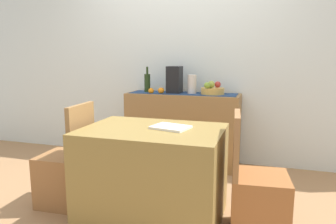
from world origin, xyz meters
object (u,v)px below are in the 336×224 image
(coffee_maker, at_px, (174,80))
(chair_by_corner, at_px, (257,199))
(ceramic_vase, at_px, (192,84))
(open_book, at_px, (171,127))
(dining_table, at_px, (153,174))
(chair_near_window, at_px, (67,175))
(fruit_bowl, at_px, (213,91))
(sideboard_console, at_px, (183,129))
(wine_bottle, at_px, (147,83))

(coffee_maker, distance_m, chair_by_corner, 1.83)
(ceramic_vase, xyz_separation_m, open_book, (0.13, -1.27, -0.23))
(dining_table, height_order, chair_near_window, chair_near_window)
(fruit_bowl, xyz_separation_m, dining_table, (-0.25, -1.32, -0.53))
(fruit_bowl, distance_m, open_book, 1.29)
(fruit_bowl, height_order, open_book, fruit_bowl)
(dining_table, relative_size, chair_by_corner, 1.21)
(dining_table, xyz_separation_m, open_book, (0.13, 0.05, 0.38))
(ceramic_vase, height_order, dining_table, ceramic_vase)
(fruit_bowl, height_order, dining_table, fruit_bowl)
(coffee_maker, height_order, dining_table, coffee_maker)
(chair_by_corner, bearing_deg, dining_table, 179.89)
(fruit_bowl, bearing_deg, chair_by_corner, -66.94)
(coffee_maker, distance_m, ceramic_vase, 0.22)
(sideboard_console, distance_m, wine_bottle, 0.71)
(chair_by_corner, bearing_deg, open_book, 175.87)
(sideboard_console, bearing_deg, chair_by_corner, -55.38)
(ceramic_vase, distance_m, chair_near_window, 1.70)
(fruit_bowl, distance_m, dining_table, 1.44)
(ceramic_vase, bearing_deg, dining_table, -90.27)
(chair_near_window, height_order, chair_by_corner, same)
(open_book, distance_m, chair_by_corner, 0.83)
(ceramic_vase, xyz_separation_m, dining_table, (-0.01, -1.32, -0.60))
(chair_near_window, bearing_deg, ceramic_vase, 58.23)
(sideboard_console, relative_size, coffee_maker, 4.19)
(sideboard_console, distance_m, fruit_bowl, 0.59)
(coffee_maker, relative_size, dining_table, 0.29)
(wine_bottle, height_order, dining_table, wine_bottle)
(dining_table, bearing_deg, wine_bottle, 112.49)
(wine_bottle, distance_m, coffee_maker, 0.34)
(chair_near_window, bearing_deg, dining_table, -0.05)
(sideboard_console, distance_m, open_book, 1.33)
(fruit_bowl, distance_m, ceramic_vase, 0.25)
(chair_by_corner, bearing_deg, sideboard_console, 124.62)
(ceramic_vase, bearing_deg, chair_near_window, -121.77)
(fruit_bowl, relative_size, dining_table, 0.24)
(wine_bottle, relative_size, coffee_maker, 0.97)
(ceramic_vase, height_order, chair_near_window, ceramic_vase)
(coffee_maker, bearing_deg, ceramic_vase, 0.00)
(wine_bottle, bearing_deg, dining_table, -67.51)
(coffee_maker, bearing_deg, sideboard_console, 0.00)
(dining_table, bearing_deg, sideboard_console, 94.38)
(wine_bottle, distance_m, open_book, 1.46)
(fruit_bowl, xyz_separation_m, open_book, (-0.11, -1.27, -0.16))
(coffee_maker, bearing_deg, fruit_bowl, 0.00)
(fruit_bowl, xyz_separation_m, coffee_maker, (-0.45, 0.00, 0.12))
(chair_by_corner, bearing_deg, ceramic_vase, 121.34)
(wine_bottle, height_order, chair_near_window, wine_bottle)
(ceramic_vase, distance_m, chair_by_corner, 1.70)
(dining_table, height_order, chair_by_corner, chair_by_corner)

